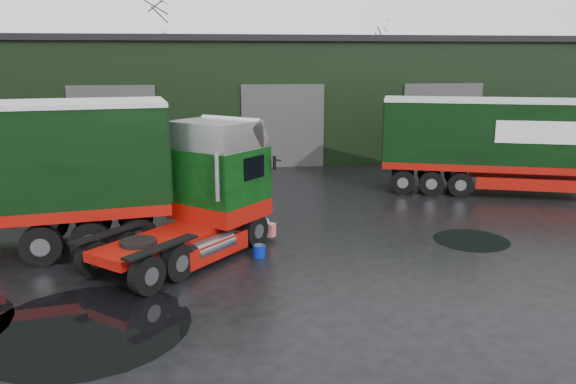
% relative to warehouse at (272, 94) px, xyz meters
% --- Properties ---
extents(ground, '(100.00, 100.00, 0.00)m').
position_rel_warehouse_xyz_m(ground, '(-2.00, -20.00, -3.16)').
color(ground, black).
extents(warehouse, '(32.40, 12.40, 6.30)m').
position_rel_warehouse_xyz_m(warehouse, '(0.00, 0.00, 0.00)').
color(warehouse, black).
rests_on(warehouse, ground).
extents(hero_tractor, '(5.61, 6.00, 3.59)m').
position_rel_warehouse_xyz_m(hero_tractor, '(-4.09, -18.84, -1.36)').
color(hero_tractor, black).
rests_on(hero_tractor, ground).
extents(lorry_right, '(14.23, 6.67, 3.72)m').
position_rel_warehouse_xyz_m(lorry_right, '(8.78, -12.74, -1.30)').
color(lorry_right, silver).
rests_on(lorry_right, ground).
extents(wash_bucket, '(0.36, 0.36, 0.32)m').
position_rel_warehouse_xyz_m(wash_bucket, '(-2.01, -18.83, -2.99)').
color(wash_bucket, '#071A99').
rests_on(wash_bucket, ground).
extents(tree_back_a, '(4.40, 4.40, 9.50)m').
position_rel_warehouse_xyz_m(tree_back_a, '(-8.00, 10.00, 1.59)').
color(tree_back_a, black).
rests_on(tree_back_a, ground).
extents(tree_back_b, '(4.40, 4.40, 7.50)m').
position_rel_warehouse_xyz_m(tree_back_b, '(8.00, 10.00, 0.59)').
color(tree_back_b, black).
rests_on(tree_back_b, ground).
extents(puddle_0, '(4.13, 4.13, 0.01)m').
position_rel_warehouse_xyz_m(puddle_0, '(-5.69, -22.50, -3.15)').
color(puddle_0, black).
rests_on(puddle_0, ground).
extents(puddle_1, '(2.19, 2.19, 0.01)m').
position_rel_warehouse_xyz_m(puddle_1, '(4.27, -18.13, -3.15)').
color(puddle_1, black).
rests_on(puddle_1, ground).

